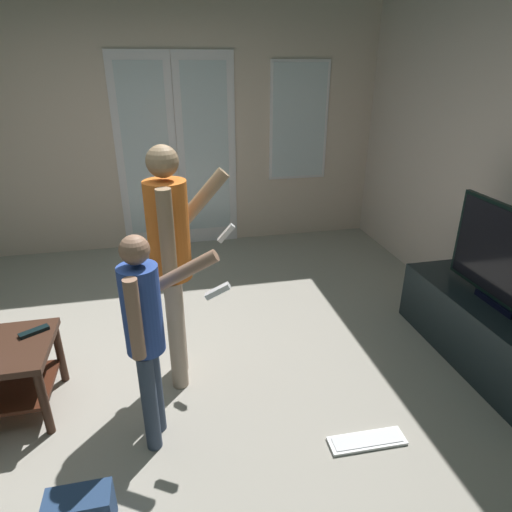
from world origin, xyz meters
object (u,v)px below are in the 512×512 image
at_px(tv_stand, 489,335).
at_px(flat_screen_tv, 508,260).
at_px(tv_remote_black, 34,331).
at_px(person_child, 146,326).
at_px(loose_keyboard, 367,441).
at_px(person_adult, 172,251).

relative_size(tv_stand, flat_screen_tv, 1.49).
height_order(tv_stand, tv_remote_black, tv_remote_black).
xyz_separation_m(person_child, tv_remote_black, (-0.70, 0.51, -0.27)).
relative_size(loose_keyboard, tv_remote_black, 2.61).
xyz_separation_m(person_adult, loose_keyboard, (0.98, -0.80, -0.92)).
bearing_deg(tv_stand, person_adult, 171.77).
distance_m(person_adult, loose_keyboard, 1.57).
relative_size(person_adult, loose_keyboard, 3.53).
bearing_deg(person_child, person_adult, 72.21).
relative_size(flat_screen_tv, person_child, 0.80).
bearing_deg(tv_stand, person_child, -174.98).
relative_size(tv_stand, person_child, 1.20).
height_order(flat_screen_tv, person_adult, person_adult).
xyz_separation_m(tv_stand, person_adult, (-2.11, 0.31, 0.70)).
relative_size(flat_screen_tv, tv_remote_black, 5.84).
height_order(tv_stand, person_adult, person_adult).
distance_m(person_adult, person_child, 0.56).
bearing_deg(loose_keyboard, flat_screen_tv, 23.84).
xyz_separation_m(tv_stand, loose_keyboard, (-1.13, -0.49, -0.22)).
height_order(person_adult, person_child, person_adult).
height_order(person_child, loose_keyboard, person_child).
xyz_separation_m(person_adult, person_child, (-0.16, -0.51, -0.19)).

